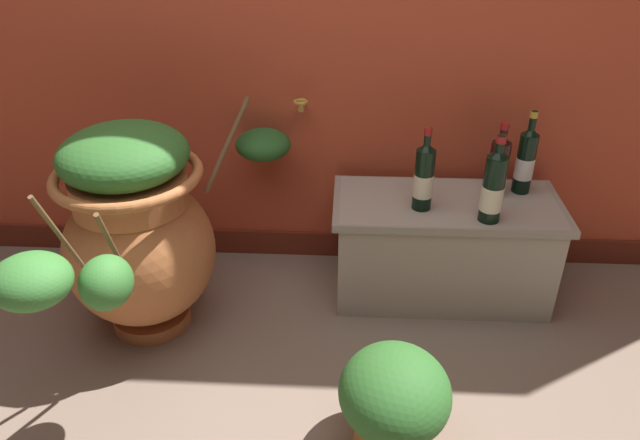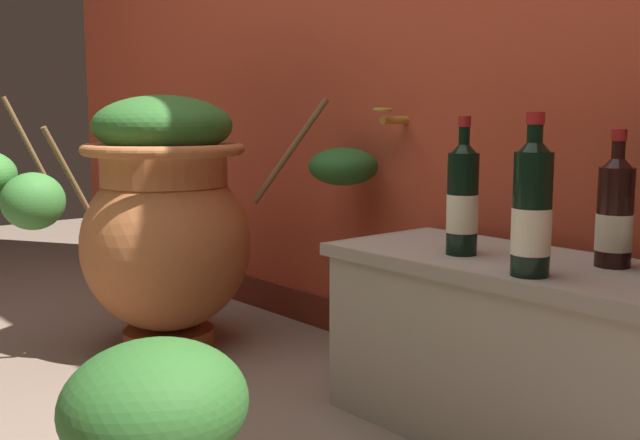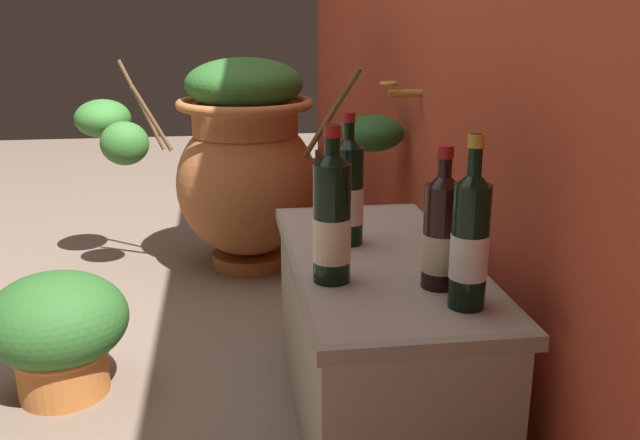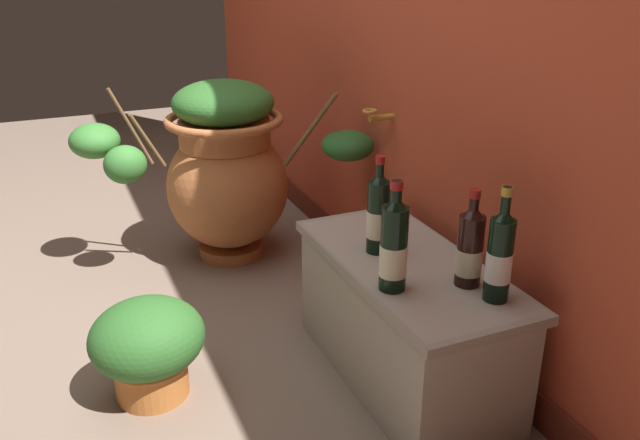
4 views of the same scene
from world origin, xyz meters
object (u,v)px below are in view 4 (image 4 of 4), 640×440
wine_bottle_right (500,255)px  wine_bottle_back (378,213)px  terracotta_urn (224,167)px  wine_bottle_middle (470,247)px  potted_shrub (148,346)px  wine_bottle_left (394,244)px

wine_bottle_right → wine_bottle_back: 0.43m
terracotta_urn → wine_bottle_right: 1.45m
terracotta_urn → wine_bottle_back: size_ratio=3.55×
wine_bottle_middle → potted_shrub: wine_bottle_middle is taller
wine_bottle_left → terracotta_urn: bearing=-173.5°
wine_bottle_back → wine_bottle_middle: bearing=24.5°
wine_bottle_left → wine_bottle_right: bearing=54.3°
potted_shrub → wine_bottle_middle: bearing=63.9°
terracotta_urn → wine_bottle_middle: 1.35m
wine_bottle_middle → wine_bottle_right: bearing=10.9°
terracotta_urn → potted_shrub: bearing=-29.8°
wine_bottle_left → wine_bottle_right: wine_bottle_right is taller
wine_bottle_left → wine_bottle_right: size_ratio=0.99×
terracotta_urn → potted_shrub: size_ratio=3.16×
terracotta_urn → wine_bottle_middle: (1.30, 0.35, 0.11)m
wine_bottle_right → potted_shrub: wine_bottle_right is taller
wine_bottle_left → wine_bottle_right: (0.17, 0.23, -0.00)m
wine_bottle_left → potted_shrub: 0.83m
wine_bottle_back → potted_shrub: bearing=-99.7°
terracotta_urn → wine_bottle_left: terracotta_urn is taller
wine_bottle_back → wine_bottle_right: bearing=21.1°
terracotta_urn → wine_bottle_left: bearing=6.5°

